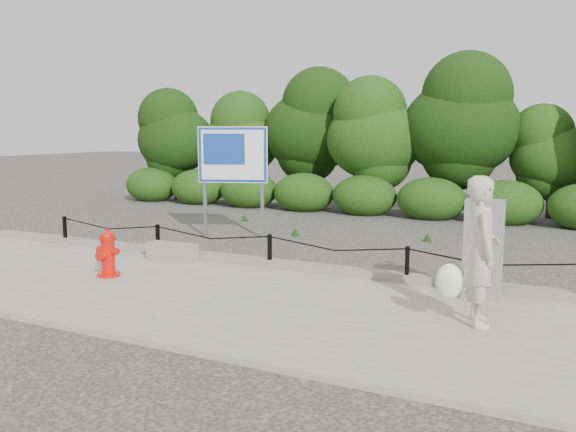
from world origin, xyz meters
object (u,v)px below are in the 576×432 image
at_px(pedestrian, 479,253).
at_px(advertising_sign, 233,160).
at_px(fire_hydrant, 108,254).
at_px(concrete_block, 172,251).
at_px(utility_cabinet, 483,249).

bearing_deg(pedestrian, advertising_sign, 35.88).
bearing_deg(fire_hydrant, concrete_block, 82.33).
height_order(pedestrian, advertising_sign, advertising_sign).
height_order(concrete_block, advertising_sign, advertising_sign).
bearing_deg(utility_cabinet, concrete_block, 172.98).
relative_size(fire_hydrant, pedestrian, 0.43).
xyz_separation_m(fire_hydrant, utility_cabinet, (5.83, 1.43, 0.34)).
distance_m(concrete_block, utility_cabinet, 5.72).
xyz_separation_m(pedestrian, concrete_block, (-5.83, 1.39, -0.76)).
bearing_deg(concrete_block, fire_hydrant, -95.12).
bearing_deg(utility_cabinet, advertising_sign, 147.86).
xyz_separation_m(pedestrian, utility_cabinet, (-0.14, 1.27, -0.19)).
height_order(pedestrian, concrete_block, pedestrian).
relative_size(pedestrian, utility_cabinet, 1.18).
bearing_deg(concrete_block, utility_cabinet, -1.23).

